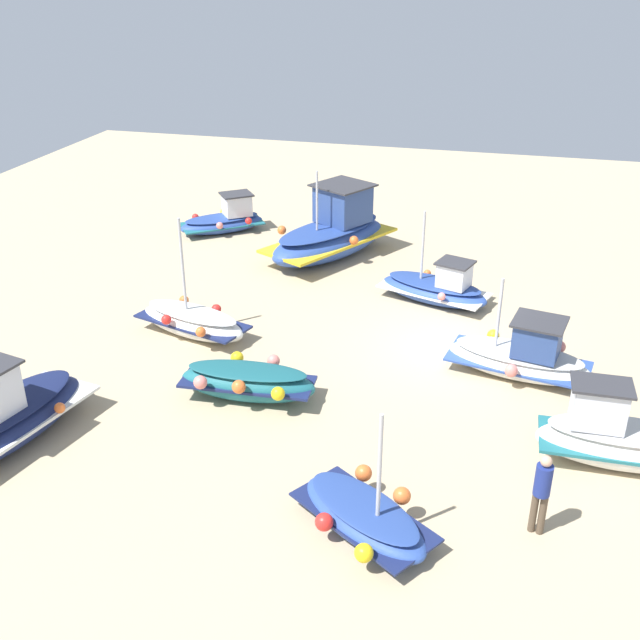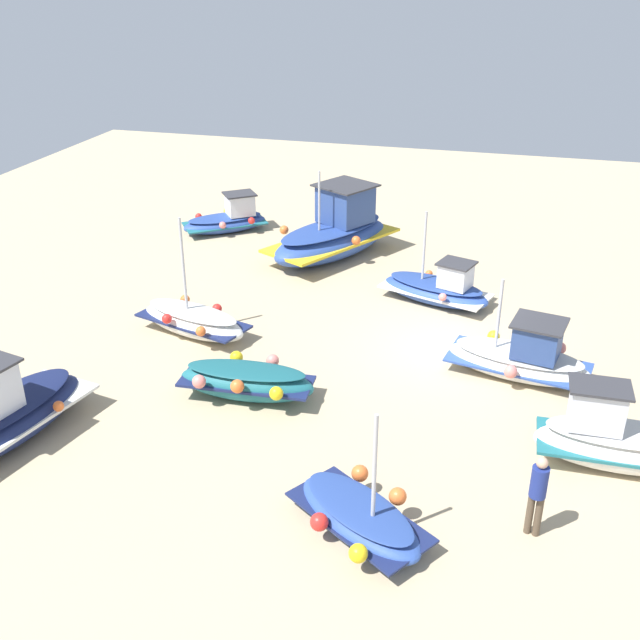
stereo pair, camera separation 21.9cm
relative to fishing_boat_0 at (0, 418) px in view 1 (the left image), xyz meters
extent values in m
plane|color=tan|center=(-7.04, 9.15, -0.66)|extent=(47.47, 47.47, 0.00)
ellipsoid|color=navy|center=(-0.05, 0.01, -0.20)|extent=(4.75, 2.69, 0.98)
cube|color=white|center=(-0.05, 0.01, -0.15)|extent=(4.59, 2.70, 0.13)
ellipsoid|color=#151E45|center=(-0.05, 0.01, 0.19)|extent=(4.18, 2.35, 0.19)
sphere|color=orange|center=(-0.61, 1.13, 0.08)|extent=(0.25, 0.25, 0.25)
ellipsoid|color=#2D4C9E|center=(-13.10, 4.27, -0.07)|extent=(5.70, 4.46, 1.25)
cube|color=gold|center=(-13.10, 4.27, -0.01)|extent=(5.54, 4.41, 0.15)
ellipsoid|color=navy|center=(-13.10, 4.27, 0.44)|extent=(5.00, 3.91, 0.24)
cube|color=#2D4784|center=(-13.71, 4.61, 1.19)|extent=(2.12, 2.12, 1.32)
cube|color=#333338|center=(-13.71, 4.61, 1.88)|extent=(2.46, 2.46, 0.06)
cylinder|color=#B7B7BC|center=(-12.54, 3.95, 1.59)|extent=(0.08, 0.08, 2.11)
sphere|color=orange|center=(-12.59, 2.63, 0.40)|extent=(0.32, 0.32, 0.32)
sphere|color=orange|center=(-12.53, 5.29, 0.28)|extent=(0.32, 0.32, 0.32)
sphere|color=yellow|center=(-14.76, 3.85, 0.25)|extent=(0.32, 0.32, 0.32)
ellipsoid|color=white|center=(-6.13, 11.10, -0.31)|extent=(2.12, 3.97, 0.76)
cube|color=#2D4C9E|center=(-6.13, 11.10, -0.28)|extent=(2.12, 3.83, 0.12)
ellipsoid|color=beige|center=(-6.13, 11.10, -0.02)|extent=(1.85, 3.49, 0.16)
cube|color=#2D4784|center=(-6.05, 11.50, 0.48)|extent=(1.23, 1.29, 0.89)
cube|color=#333338|center=(-6.05, 11.50, 0.96)|extent=(1.43, 1.50, 0.06)
cylinder|color=#B7B7BC|center=(-6.25, 10.49, 0.99)|extent=(0.08, 0.08, 1.91)
sphere|color=yellow|center=(-7.12, 10.40, -0.10)|extent=(0.34, 0.34, 0.34)
sphere|color=#EA7F75|center=(-5.32, 10.94, -0.13)|extent=(0.34, 0.34, 0.34)
sphere|color=#EA7F75|center=(-6.78, 12.13, -0.04)|extent=(0.34, 0.34, 0.34)
ellipsoid|color=#2D4C9E|center=(-14.67, -0.52, -0.35)|extent=(3.04, 3.41, 0.69)
cube|color=#1E6670|center=(-14.67, -0.52, -0.31)|extent=(2.97, 3.31, 0.11)
ellipsoid|color=navy|center=(-14.67, -0.52, -0.08)|extent=(2.66, 2.99, 0.15)
cube|color=white|center=(-15.07, -0.01, 0.37)|extent=(1.31, 1.33, 0.80)
cube|color=#333338|center=(-15.07, -0.01, 0.81)|extent=(1.52, 1.55, 0.06)
sphere|color=red|center=(-14.70, -1.65, -0.15)|extent=(0.27, 0.27, 0.27)
sphere|color=#EA7F75|center=(-13.93, -0.31, -0.13)|extent=(0.27, 0.27, 0.27)
sphere|color=yellow|center=(-15.42, -0.73, -0.08)|extent=(0.27, 0.27, 0.27)
sphere|color=red|center=(-14.65, 0.61, -0.10)|extent=(0.27, 0.27, 0.27)
ellipsoid|color=white|center=(-6.08, 1.96, -0.27)|extent=(2.19, 3.72, 0.80)
cube|color=navy|center=(-6.08, 1.96, -0.24)|extent=(2.18, 3.59, 0.09)
ellipsoid|color=beige|center=(-6.08, 1.96, 0.05)|extent=(1.91, 3.27, 0.15)
cylinder|color=#B7B7BC|center=(-6.13, 1.78, 1.48)|extent=(0.08, 0.08, 2.73)
sphere|color=orange|center=(-7.04, 1.28, -0.07)|extent=(0.29, 0.29, 0.29)
sphere|color=red|center=(-5.46, 1.46, 0.05)|extent=(0.29, 0.29, 0.29)
sphere|color=red|center=(-6.70, 2.46, -0.07)|extent=(0.29, 0.29, 0.29)
sphere|color=orange|center=(-5.11, 2.64, -0.01)|extent=(0.29, 0.29, 0.29)
ellipsoid|color=#2D4C9E|center=(0.72, 8.41, -0.36)|extent=(2.73, 3.21, 0.62)
cube|color=navy|center=(0.72, 8.41, -0.33)|extent=(2.70, 3.14, 0.06)
ellipsoid|color=navy|center=(0.72, 8.41, -0.10)|extent=(2.40, 2.82, 0.11)
cylinder|color=#B7B7BC|center=(0.92, 8.72, 1.05)|extent=(0.08, 0.08, 2.21)
sphere|color=yellow|center=(1.80, 8.64, -0.21)|extent=(0.35, 0.35, 0.35)
sphere|color=orange|center=(0.23, 9.06, -0.09)|extent=(0.35, 0.35, 0.35)
sphere|color=red|center=(1.21, 7.77, -0.20)|extent=(0.35, 0.35, 0.35)
sphere|color=orange|center=(-0.36, 8.18, -0.16)|extent=(0.35, 0.35, 0.35)
ellipsoid|color=white|center=(-2.74, 13.37, -0.20)|extent=(1.39, 3.69, 0.96)
cube|color=#1E6670|center=(-2.74, 13.37, -0.15)|extent=(1.41, 3.54, 0.12)
ellipsoid|color=beige|center=(-2.74, 13.37, 0.19)|extent=(1.20, 3.24, 0.18)
cube|color=silver|center=(-2.72, 12.73, 0.73)|extent=(0.79, 1.10, 0.94)
cube|color=#333338|center=(-2.72, 12.73, 1.23)|extent=(0.91, 1.27, 0.06)
sphere|color=#EA7F75|center=(-3.50, 12.72, 0.21)|extent=(0.34, 0.34, 0.34)
ellipsoid|color=#1E6670|center=(-3.23, 4.67, -0.24)|extent=(1.38, 3.48, 0.87)
cube|color=navy|center=(-3.23, 4.67, -0.20)|extent=(1.39, 3.34, 0.10)
ellipsoid|color=#1A565F|center=(-3.23, 4.67, 0.11)|extent=(1.20, 3.06, 0.16)
sphere|color=yellow|center=(-2.58, 5.67, 0.00)|extent=(0.33, 0.33, 0.33)
sphere|color=#EA7F75|center=(-3.96, 5.11, 0.05)|extent=(0.33, 0.33, 0.33)
sphere|color=orange|center=(-2.52, 4.71, 0.07)|extent=(0.33, 0.33, 0.33)
sphere|color=yellow|center=(-3.91, 4.15, 0.03)|extent=(0.33, 0.33, 0.33)
sphere|color=#EA7F75|center=(-2.46, 3.76, 0.08)|extent=(0.33, 0.33, 0.33)
ellipsoid|color=#2D4C9E|center=(-10.22, 8.41, -0.33)|extent=(2.45, 3.81, 0.67)
cube|color=white|center=(-10.22, 8.41, -0.29)|extent=(2.45, 3.69, 0.06)
ellipsoid|color=navy|center=(-10.22, 8.41, -0.05)|extent=(2.15, 3.35, 0.11)
cube|color=silver|center=(-10.01, 9.02, 0.38)|extent=(1.06, 1.11, 0.74)
cube|color=#333338|center=(-10.01, 9.02, 0.78)|extent=(1.22, 1.28, 0.06)
cylinder|color=#B7B7BC|center=(-10.36, 7.96, 1.12)|extent=(0.08, 0.08, 2.22)
sphere|color=orange|center=(-11.17, 8.07, -0.13)|extent=(0.25, 0.25, 0.25)
sphere|color=#EA7F75|center=(-9.26, 8.75, -0.06)|extent=(0.25, 0.25, 0.25)
cylinder|color=brown|center=(-0.10, 11.53, -0.21)|extent=(0.14, 0.14, 0.90)
cylinder|color=brown|center=(-0.07, 11.69, -0.21)|extent=(0.14, 0.14, 0.90)
cylinder|color=navy|center=(-0.08, 11.61, 0.56)|extent=(0.32, 0.32, 0.64)
sphere|color=tan|center=(-0.08, 11.61, 0.99)|extent=(0.22, 0.22, 0.22)
camera|label=1|loc=(11.70, 10.46, 9.29)|focal=42.05mm
camera|label=2|loc=(11.65, 10.67, 9.29)|focal=42.05mm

